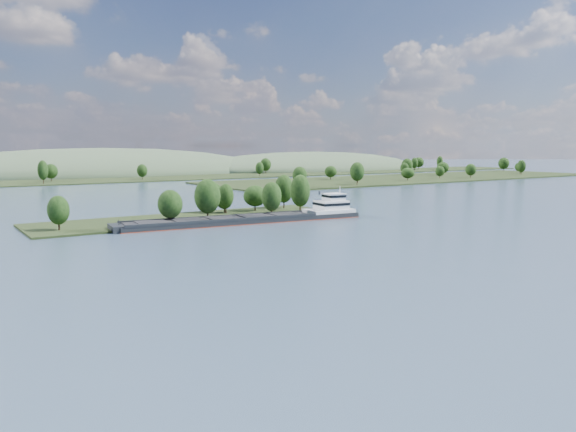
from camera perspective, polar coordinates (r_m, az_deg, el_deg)
ground at (r=132.34m, az=0.73°, el=-3.17°), size 1800.00×1800.00×0.00m
tree_island at (r=186.45m, az=-7.53°, el=1.02°), size 100.00×30.79×14.46m
right_bank at (r=419.96m, az=13.06°, el=3.87°), size 320.00×90.00×15.05m
back_shoreline at (r=396.47m, az=-21.76°, el=3.31°), size 900.00×60.00×15.66m
hill_east at (r=566.64m, az=2.36°, el=4.74°), size 260.00×140.00×36.00m
hill_west at (r=505.88m, az=-18.45°, el=4.09°), size 320.00×160.00×44.00m
cargo_barge at (r=176.27m, az=-2.85°, el=-0.14°), size 80.36×18.32×10.79m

